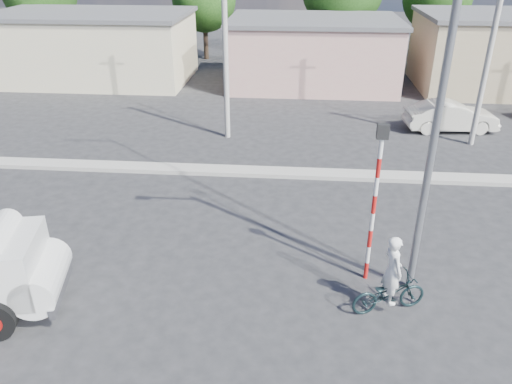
# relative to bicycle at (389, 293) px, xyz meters

# --- Properties ---
(ground_plane) EXTENTS (120.00, 120.00, 0.00)m
(ground_plane) POSITION_rel_bicycle_xyz_m (-3.58, -0.22, -0.50)
(ground_plane) COLOR #262629
(ground_plane) RESTS_ON ground
(median) EXTENTS (40.00, 0.80, 0.16)m
(median) POSITION_rel_bicycle_xyz_m (-3.58, 7.78, -0.42)
(median) COLOR #99968E
(median) RESTS_ON ground
(bicycle) EXTENTS (2.00, 1.22, 0.99)m
(bicycle) POSITION_rel_bicycle_xyz_m (0.00, 0.00, 0.00)
(bicycle) COLOR black
(bicycle) RESTS_ON ground
(cyclist) EXTENTS (0.61, 0.76, 1.80)m
(cyclist) POSITION_rel_bicycle_xyz_m (0.00, 0.00, 0.40)
(cyclist) COLOR white
(cyclist) RESTS_ON ground
(car_cream) EXTENTS (4.37, 1.85, 1.40)m
(car_cream) POSITION_rel_bicycle_xyz_m (4.90, 13.58, 0.20)
(car_cream) COLOR beige
(car_cream) RESTS_ON ground
(traffic_pole) EXTENTS (0.28, 0.18, 4.36)m
(traffic_pole) POSITION_rel_bicycle_xyz_m (-0.38, 1.28, 2.10)
(traffic_pole) COLOR red
(traffic_pole) RESTS_ON ground
(streetlight) EXTENTS (2.34, 0.22, 9.00)m
(streetlight) POSITION_rel_bicycle_xyz_m (0.56, 0.98, 4.47)
(streetlight) COLOR slate
(streetlight) RESTS_ON ground
(building_row) EXTENTS (37.80, 7.30, 4.44)m
(building_row) POSITION_rel_bicycle_xyz_m (-2.48, 21.78, 1.64)
(building_row) COLOR beige
(building_row) RESTS_ON ground
(utility_poles) EXTENTS (35.40, 0.24, 8.00)m
(utility_poles) POSITION_rel_bicycle_xyz_m (-0.33, 11.78, 3.57)
(utility_poles) COLOR #99968E
(utility_poles) RESTS_ON ground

